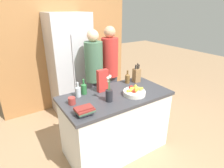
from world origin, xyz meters
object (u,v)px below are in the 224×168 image
(refrigerator, at_px, (70,65))
(bottle_oil, at_px, (127,78))
(knife_block, at_px, (137,75))
(book_stack, at_px, (84,111))
(cereal_box, at_px, (103,81))
(bottle_wine, at_px, (78,91))
(coffee_mug, at_px, (72,101))
(flower_vase, at_px, (109,94))
(person_at_sink, at_px, (94,73))
(fruit_bowl, at_px, (134,92))
(bottle_vinegar, at_px, (84,88))
(person_in_blue, at_px, (110,68))

(refrigerator, relative_size, bottle_oil, 9.45)
(knife_block, distance_m, book_stack, 1.18)
(knife_block, relative_size, bottle_oil, 1.46)
(cereal_box, distance_m, bottle_wine, 0.36)
(coffee_mug, bearing_deg, cereal_box, 13.65)
(refrigerator, distance_m, bottle_oil, 1.27)
(flower_vase, bearing_deg, person_at_sink, 72.52)
(knife_block, bearing_deg, cereal_box, -178.86)
(fruit_bowl, xyz_separation_m, flower_vase, (-0.38, 0.02, 0.06))
(refrigerator, height_order, person_at_sink, refrigerator)
(knife_block, distance_m, bottle_oil, 0.15)
(refrigerator, distance_m, knife_block, 1.36)
(cereal_box, bearing_deg, book_stack, -138.73)
(coffee_mug, height_order, book_stack, same)
(coffee_mug, height_order, bottle_oil, bottle_oil)
(bottle_vinegar, bearing_deg, person_at_sink, 51.55)
(flower_vase, xyz_separation_m, bottle_vinegar, (-0.17, 0.36, -0.02))
(fruit_bowl, bearing_deg, book_stack, -173.25)
(refrigerator, xyz_separation_m, knife_block, (0.60, -1.22, 0.06))
(bottle_vinegar, bearing_deg, fruit_bowl, -35.06)
(bottle_vinegar, xyz_separation_m, bottle_wine, (-0.10, -0.03, -0.00))
(bottle_vinegar, bearing_deg, flower_vase, -64.82)
(fruit_bowl, height_order, bottle_wine, bottle_wine)
(flower_vase, distance_m, bottle_wine, 0.43)
(cereal_box, height_order, bottle_wine, cereal_box)
(cereal_box, height_order, bottle_vinegar, cereal_box)
(cereal_box, bearing_deg, flower_vase, -105.91)
(refrigerator, relative_size, person_in_blue, 1.12)
(bottle_wine, bearing_deg, book_stack, -105.39)
(fruit_bowl, bearing_deg, person_at_sink, 94.66)
(fruit_bowl, bearing_deg, coffee_mug, 165.48)
(bottle_oil, distance_m, bottle_wine, 0.82)
(book_stack, relative_size, bottle_oil, 1.03)
(fruit_bowl, distance_m, person_at_sink, 0.99)
(fruit_bowl, distance_m, cereal_box, 0.46)
(fruit_bowl, height_order, bottle_vinegar, bottle_vinegar)
(flower_vase, xyz_separation_m, person_at_sink, (0.30, 0.96, -0.06))
(book_stack, xyz_separation_m, bottle_oil, (0.95, 0.47, 0.03))
(cereal_box, xyz_separation_m, bottle_vinegar, (-0.26, 0.06, -0.07))
(fruit_bowl, relative_size, knife_block, 1.02)
(coffee_mug, xyz_separation_m, book_stack, (0.02, -0.30, 0.00))
(flower_vase, relative_size, bottle_wine, 1.71)
(knife_block, bearing_deg, bottle_vinegar, 176.88)
(knife_block, bearing_deg, coffee_mug, -173.16)
(person_at_sink, bearing_deg, knife_block, -69.68)
(book_stack, xyz_separation_m, bottle_wine, (0.12, 0.45, 0.03))
(bottle_vinegar, height_order, bottle_wine, bottle_vinegar)
(refrigerator, distance_m, cereal_box, 1.24)
(flower_vase, height_order, bottle_wine, flower_vase)
(flower_vase, bearing_deg, cereal_box, 74.09)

